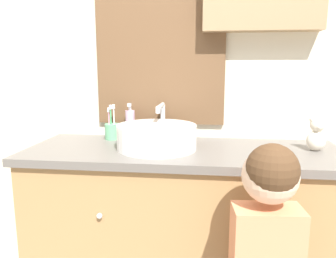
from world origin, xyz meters
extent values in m
cube|color=beige|center=(0.00, 0.63, 1.25)|extent=(3.20, 0.06, 2.50)
cube|color=brown|center=(-0.15, 0.59, 1.33)|extent=(0.67, 0.02, 0.89)
cube|color=#B2C1CC|center=(-0.15, 0.58, 1.33)|extent=(0.61, 0.01, 0.83)
cube|color=#A37A4C|center=(0.00, 0.34, 0.39)|extent=(1.41, 0.49, 0.78)
cube|color=#605B56|center=(0.00, 0.34, 0.80)|extent=(1.45, 0.53, 0.03)
sphere|color=silver|center=(-0.33, 0.08, 0.58)|extent=(0.02, 0.02, 0.02)
sphere|color=silver|center=(0.33, 0.08, 0.58)|extent=(0.02, 0.02, 0.02)
cylinder|color=white|center=(-0.12, 0.32, 0.87)|extent=(0.36, 0.36, 0.11)
cylinder|color=silver|center=(-0.12, 0.32, 0.92)|extent=(0.30, 0.30, 0.01)
cylinder|color=silver|center=(-0.12, 0.53, 0.91)|extent=(0.02, 0.02, 0.18)
cylinder|color=silver|center=(-0.12, 0.45, 1.00)|extent=(0.02, 0.16, 0.02)
cylinder|color=silver|center=(-0.12, 0.37, 0.98)|extent=(0.02, 0.02, 0.02)
sphere|color=white|center=(-0.02, 0.53, 0.85)|extent=(0.04, 0.04, 0.04)
cylinder|color=#66B27F|center=(-0.39, 0.50, 0.85)|extent=(0.08, 0.08, 0.08)
cylinder|color=white|center=(-0.37, 0.50, 0.91)|extent=(0.01, 0.01, 0.17)
cube|color=white|center=(-0.37, 0.50, 0.98)|extent=(0.01, 0.02, 0.02)
cylinder|color=#8E56B7|center=(-0.38, 0.52, 0.91)|extent=(0.01, 0.01, 0.17)
cube|color=white|center=(-0.38, 0.52, 0.98)|extent=(0.01, 0.02, 0.02)
cylinder|color=pink|center=(-0.40, 0.50, 0.90)|extent=(0.01, 0.01, 0.15)
cube|color=white|center=(-0.40, 0.50, 0.97)|extent=(0.01, 0.02, 0.02)
cylinder|color=#47B26B|center=(-0.39, 0.48, 0.91)|extent=(0.01, 0.01, 0.17)
cube|color=white|center=(-0.39, 0.48, 0.98)|extent=(0.01, 0.02, 0.02)
cylinder|color=#CCA3BC|center=(-0.30, 0.53, 0.89)|extent=(0.05, 0.05, 0.15)
cylinder|color=silver|center=(-0.30, 0.53, 0.97)|extent=(0.01, 0.01, 0.02)
cube|color=silver|center=(-0.30, 0.52, 0.99)|extent=(0.02, 0.03, 0.02)
sphere|color=beige|center=(0.31, -0.10, 0.84)|extent=(0.18, 0.18, 0.18)
sphere|color=#4C331E|center=(0.31, -0.12, 0.87)|extent=(0.17, 0.17, 0.17)
cylinder|color=tan|center=(0.37, 0.11, 0.66)|extent=(0.07, 0.28, 0.05)
cylinder|color=#D6423D|center=(0.36, 0.25, 0.70)|extent=(0.01, 0.05, 0.12)
ellipsoid|color=beige|center=(0.59, 0.37, 0.86)|extent=(0.08, 0.07, 0.09)
sphere|color=beige|center=(0.59, 0.37, 0.93)|extent=(0.06, 0.06, 0.06)
sphere|color=beige|center=(0.56, 0.37, 0.96)|extent=(0.02, 0.02, 0.02)
sphere|color=beige|center=(0.61, 0.37, 0.96)|extent=(0.02, 0.02, 0.02)
sphere|color=silver|center=(0.59, 0.34, 0.93)|extent=(0.02, 0.02, 0.02)
camera|label=1|loc=(0.10, -1.13, 1.18)|focal=35.00mm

